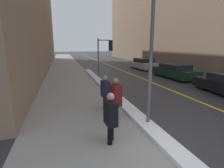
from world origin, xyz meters
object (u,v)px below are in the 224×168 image
Objects in this scene: pedestrian_in_glasses at (115,97)px; parked_car_silver at (143,64)px; pedestrian_nearside at (105,91)px; parked_car_dark_green at (174,71)px; pedestrian_trailing at (110,116)px; lamp_post at (152,43)px; fire_hydrant at (117,92)px; traffic_light_near at (106,50)px.

pedestrian_in_glasses reaches higher than parked_car_silver.
pedestrian_nearside is (-0.08, 1.27, -0.07)m from pedestrian_in_glasses.
parked_car_dark_green is (7.64, 5.87, -0.25)m from pedestrian_nearside.
pedestrian_trailing is 1.00× the size of pedestrian_nearside.
pedestrian_in_glasses is at bearing 154.03° from pedestrian_trailing.
lamp_post is at bearing 153.11° from parked_car_silver.
fire_hydrant is (0.94, 2.72, -0.56)m from pedestrian_in_glasses.
pedestrian_in_glasses is 0.34× the size of parked_car_dark_green.
pedestrian_nearside is at bearing -125.22° from fire_hydrant.
traffic_light_near reaches higher than pedestrian_in_glasses.
traffic_light_near is at bearing 162.79° from pedestrian_trailing.
traffic_light_near is 6.49m from fire_hydrant.
fire_hydrant is (-0.04, 3.46, -2.51)m from lamp_post.
pedestrian_nearside is 2.14× the size of fire_hydrant.
lamp_post is 9.59m from traffic_light_near.
parked_car_dark_green is 6.00m from parked_car_silver.
pedestrian_nearside is 0.34× the size of parked_car_silver.
pedestrian_in_glasses is (0.60, 1.45, 0.08)m from pedestrian_trailing.
pedestrian_trailing is 4.47m from fire_hydrant.
lamp_post is at bearing 49.36° from pedestrian_in_glasses.
parked_car_silver is (7.60, 11.86, -0.21)m from pedestrian_nearside.
parked_car_silver is at bearing -1.87° from parked_car_dark_green.
parked_car_dark_green is 1.08× the size of parked_car_silver.
traffic_light_near is at bearing 81.24° from fire_hydrant.
parked_car_dark_green is (6.58, 7.87, -2.27)m from lamp_post.
lamp_post is 0.99× the size of parked_car_dark_green.
traffic_light_near reaches higher than parked_car_silver.
lamp_post is at bearing -89.42° from fire_hydrant.
parked_car_dark_green is at bearing 129.72° from pedestrian_in_glasses.
traffic_light_near is 7.33m from parked_car_silver.
lamp_post is 10.50m from parked_car_dark_green.
traffic_light_near reaches higher than fire_hydrant.
lamp_post is at bearing 137.84° from parked_car_dark_green.
traffic_light_near is at bearing 84.60° from lamp_post.
lamp_post is 4.27m from fire_hydrant.
fire_hydrant is (-6.57, -10.41, -0.27)m from parked_car_silver.
lamp_post is 2.90× the size of pedestrian_in_glasses.
fire_hydrant is at bearing 156.13° from pedestrian_trailing.
lamp_post reaches higher than parked_car_dark_green.
parked_car_dark_green is (7.55, 7.13, -0.33)m from pedestrian_in_glasses.
traffic_light_near reaches higher than parked_car_dark_green.
pedestrian_nearside reaches higher than pedestrian_trailing.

